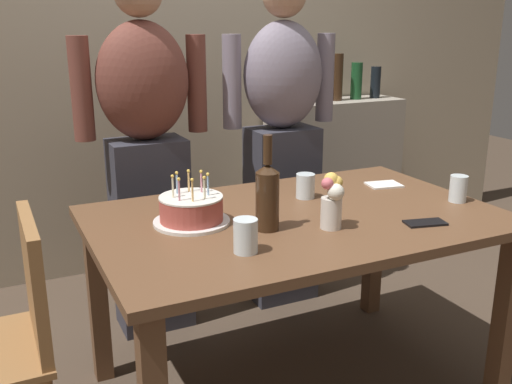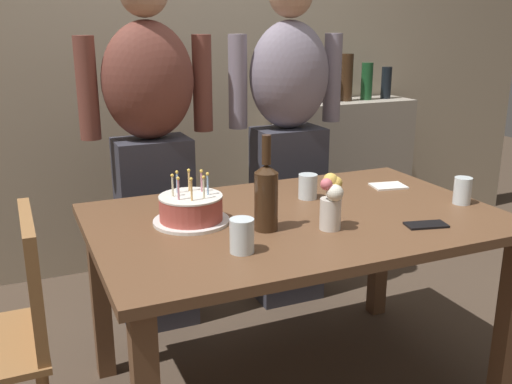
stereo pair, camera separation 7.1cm
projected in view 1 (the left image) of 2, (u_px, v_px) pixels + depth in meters
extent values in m
cube|color=tan|center=(167.00, 45.00, 3.32)|extent=(5.20, 0.10, 2.60)
cube|color=brown|center=(297.00, 219.00, 2.14)|extent=(1.50, 0.96, 0.03)
cube|color=brown|center=(505.00, 319.00, 2.18)|extent=(0.07, 0.07, 0.70)
cube|color=brown|center=(98.00, 300.00, 2.32)|extent=(0.07, 0.07, 0.70)
cube|color=brown|center=(373.00, 246.00, 2.89)|extent=(0.07, 0.07, 0.70)
cylinder|color=white|center=(192.00, 222.00, 2.05)|extent=(0.27, 0.27, 0.01)
cylinder|color=#B24C42|center=(191.00, 209.00, 2.04)|extent=(0.22, 0.22, 0.08)
cylinder|color=silver|center=(191.00, 197.00, 2.02)|extent=(0.23, 0.23, 0.01)
cylinder|color=beige|center=(205.00, 189.00, 1.98)|extent=(0.01, 0.01, 0.07)
sphere|color=#F9C64C|center=(204.00, 178.00, 1.97)|extent=(0.01, 0.01, 0.01)
cylinder|color=#93B7DB|center=(208.00, 186.00, 2.02)|extent=(0.01, 0.01, 0.07)
sphere|color=#F9C64C|center=(208.00, 174.00, 2.01)|extent=(0.01, 0.01, 0.01)
cylinder|color=pink|center=(201.00, 183.00, 2.06)|extent=(0.01, 0.01, 0.07)
sphere|color=#F9C64C|center=(201.00, 171.00, 2.05)|extent=(0.01, 0.01, 0.01)
cylinder|color=#EAB266|center=(189.00, 182.00, 2.07)|extent=(0.01, 0.01, 0.07)
sphere|color=#F9C64C|center=(188.00, 171.00, 2.06)|extent=(0.01, 0.01, 0.01)
cylinder|color=#93B7DB|center=(177.00, 184.00, 2.04)|extent=(0.01, 0.01, 0.07)
sphere|color=#F9C64C|center=(177.00, 173.00, 2.03)|extent=(0.01, 0.01, 0.01)
cylinder|color=beige|center=(173.00, 188.00, 2.00)|extent=(0.01, 0.01, 0.07)
sphere|color=#F9C64C|center=(172.00, 176.00, 1.99)|extent=(0.01, 0.01, 0.01)
cylinder|color=pink|center=(179.00, 191.00, 1.96)|extent=(0.01, 0.01, 0.07)
sphere|color=#F9C64C|center=(179.00, 179.00, 1.95)|extent=(0.01, 0.01, 0.01)
cylinder|color=#EAB266|center=(192.00, 192.00, 1.95)|extent=(0.01, 0.01, 0.07)
sphere|color=#F9C64C|center=(192.00, 180.00, 1.94)|extent=(0.01, 0.01, 0.01)
cylinder|color=silver|center=(458.00, 189.00, 2.29)|extent=(0.07, 0.07, 0.11)
cylinder|color=silver|center=(246.00, 236.00, 1.78)|extent=(0.08, 0.08, 0.11)
cylinder|color=silver|center=(305.00, 186.00, 2.34)|extent=(0.08, 0.08, 0.10)
cylinder|color=#382314|center=(267.00, 201.00, 1.96)|extent=(0.08, 0.08, 0.20)
cone|color=#382314|center=(268.00, 168.00, 1.93)|extent=(0.08, 0.08, 0.03)
cylinder|color=#382314|center=(268.00, 150.00, 1.91)|extent=(0.03, 0.03, 0.10)
cube|color=black|center=(425.00, 223.00, 2.04)|extent=(0.16, 0.10, 0.01)
cube|color=white|center=(384.00, 185.00, 2.52)|extent=(0.16, 0.13, 0.01)
cylinder|color=silver|center=(331.00, 213.00, 1.99)|extent=(0.07, 0.07, 0.11)
sphere|color=#DB6670|center=(327.00, 184.00, 1.94)|extent=(0.04, 0.04, 0.04)
sphere|color=gold|center=(331.00, 180.00, 1.98)|extent=(0.05, 0.05, 0.05)
sphere|color=silver|center=(336.00, 192.00, 1.95)|extent=(0.06, 0.06, 0.06)
sphere|color=gold|center=(337.00, 182.00, 1.98)|extent=(0.04, 0.04, 0.04)
cube|color=#33333D|center=(151.00, 235.00, 2.73)|extent=(0.34, 0.23, 0.92)
ellipsoid|color=brown|center=(143.00, 81.00, 2.52)|extent=(0.41, 0.27, 0.52)
cylinder|color=brown|center=(197.00, 84.00, 2.66)|extent=(0.09, 0.09, 0.44)
cylinder|color=brown|center=(81.00, 89.00, 2.45)|extent=(0.09, 0.09, 0.44)
cube|color=#33333D|center=(281.00, 215.00, 3.01)|extent=(0.34, 0.23, 0.92)
ellipsoid|color=slate|center=(283.00, 75.00, 2.81)|extent=(0.41, 0.27, 0.52)
cylinder|color=slate|center=(325.00, 78.00, 2.95)|extent=(0.09, 0.09, 0.44)
cylinder|color=slate|center=(232.00, 82.00, 2.74)|extent=(0.09, 0.09, 0.44)
cube|color=olive|center=(34.00, 281.00, 1.75)|extent=(0.04, 0.40, 0.40)
cylinder|color=olive|center=(40.00, 377.00, 2.03)|extent=(0.04, 0.04, 0.45)
cube|color=#9E9384|center=(333.00, 173.00, 3.79)|extent=(0.89, 0.30, 0.95)
cylinder|color=black|center=(295.00, 84.00, 3.50)|extent=(0.08, 0.08, 0.23)
cylinder|color=black|center=(316.00, 79.00, 3.55)|extent=(0.07, 0.07, 0.28)
cylinder|color=#382314|center=(337.00, 77.00, 3.62)|extent=(0.08, 0.08, 0.29)
cylinder|color=#194723|center=(356.00, 81.00, 3.69)|extent=(0.07, 0.07, 0.23)
cylinder|color=black|center=(375.00, 82.00, 3.75)|extent=(0.07, 0.07, 0.20)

